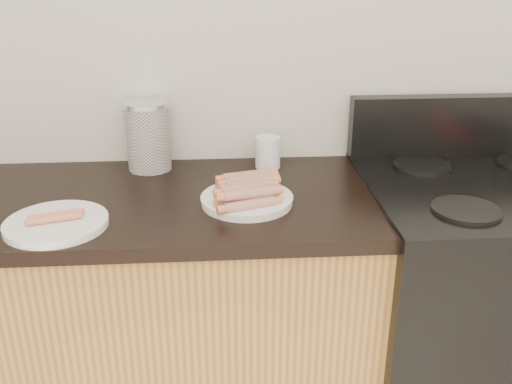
{
  "coord_description": "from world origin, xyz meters",
  "views": [
    {
      "loc": [
        -0.03,
        0.19,
        1.53
      ],
      "look_at": [
        0.07,
        1.62,
        0.93
      ],
      "focal_mm": 40.0,
      "sensor_mm": 36.0,
      "label": 1
    }
  ],
  "objects": [
    {
      "name": "wall_back",
      "position": [
        0.0,
        2.0,
        1.3
      ],
      "size": [
        4.0,
        0.04,
        2.6
      ],
      "primitive_type": "cube",
      "color": "silver",
      "rests_on": "ground"
    },
    {
      "name": "burner_far_left",
      "position": [
        0.61,
        1.84,
        0.92
      ],
      "size": [
        0.18,
        0.18,
        0.01
      ],
      "primitive_type": "cylinder",
      "color": "black",
      "rests_on": "stove"
    },
    {
      "name": "mug",
      "position": [
        0.13,
        1.91,
        0.95
      ],
      "size": [
        0.09,
        0.09,
        0.1
      ],
      "primitive_type": "cylinder",
      "rotation": [
        0.0,
        0.0,
        -0.13
      ],
      "color": "white",
      "rests_on": "counter_slab"
    },
    {
      "name": "canister",
      "position": [
        -0.25,
        1.92,
        1.01
      ],
      "size": [
        0.14,
        0.14,
        0.22
      ],
      "rotation": [
        0.0,
        0.0,
        0.28
      ],
      "color": "white",
      "rests_on": "counter_slab"
    },
    {
      "name": "plain_sausages",
      "position": [
        -0.44,
        1.51,
        0.93
      ],
      "size": [
        0.12,
        0.08,
        0.02
      ],
      "rotation": [
        0.0,
        0.0,
        0.29
      ],
      "color": "#C8714E",
      "rests_on": "side_plate"
    },
    {
      "name": "side_plate",
      "position": [
        -0.44,
        1.51,
        0.91
      ],
      "size": [
        0.33,
        0.33,
        0.02
      ],
      "primitive_type": "cylinder",
      "rotation": [
        0.0,
        0.0,
        -0.33
      ],
      "color": "silver",
      "rests_on": "counter_slab"
    },
    {
      "name": "burner_near_left",
      "position": [
        0.61,
        1.51,
        0.92
      ],
      "size": [
        0.18,
        0.18,
        0.01
      ],
      "primitive_type": "cylinder",
      "color": "black",
      "rests_on": "stove"
    },
    {
      "name": "stove_panel",
      "position": [
        0.78,
        1.96,
        1.01
      ],
      "size": [
        0.76,
        0.06,
        0.2
      ],
      "primitive_type": "cube",
      "color": "black",
      "rests_on": "stove"
    },
    {
      "name": "cabinet_base",
      "position": [
        -0.7,
        1.69,
        0.43
      ],
      "size": [
        2.2,
        0.59,
        0.86
      ],
      "primitive_type": "cube",
      "color": "#A2783B",
      "rests_on": "floor"
    },
    {
      "name": "main_plate",
      "position": [
        0.04,
        1.62,
        0.91
      ],
      "size": [
        0.33,
        0.33,
        0.02
      ],
      "primitive_type": "cylinder",
      "rotation": [
        0.0,
        0.0,
        0.41
      ],
      "color": "white",
      "rests_on": "counter_slab"
    },
    {
      "name": "stove",
      "position": [
        0.78,
        1.68,
        0.46
      ],
      "size": [
        0.76,
        0.65,
        0.91
      ],
      "color": "black",
      "rests_on": "floor"
    },
    {
      "name": "hotdog_pile",
      "position": [
        0.04,
        1.62,
        0.94
      ],
      "size": [
        0.14,
        0.23,
        0.05
      ],
      "rotation": [
        0.0,
        0.0,
        0.29
      ],
      "color": "#A02830",
      "rests_on": "main_plate"
    }
  ]
}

